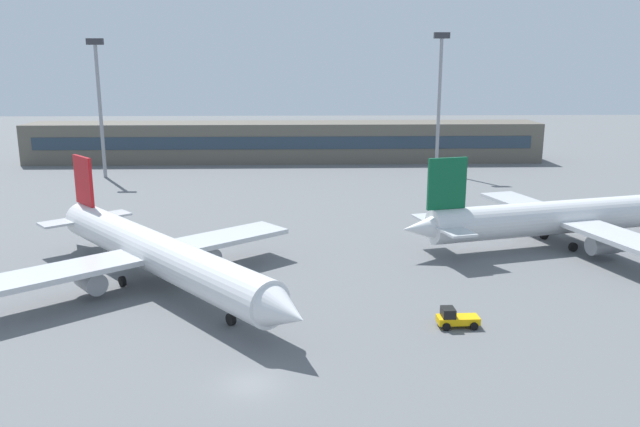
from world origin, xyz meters
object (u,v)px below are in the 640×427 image
airplane_near (157,253)px  floodlight_tower_east (99,99)px  airplane_mid (577,216)px  floodlight_tower_west (439,94)px  baggage_tug_yellow (455,318)px

airplane_near → floodlight_tower_east: (-24.66, 64.89, 12.04)m
floodlight_tower_east → airplane_mid: bearing=-34.3°
airplane_near → floodlight_tower_west: size_ratio=1.33×
baggage_tug_yellow → floodlight_tower_east: 93.66m
airplane_mid → baggage_tug_yellow: airplane_mid is taller
airplane_near → baggage_tug_yellow: airplane_near is taller
airplane_mid → floodlight_tower_east: size_ratio=1.73×
airplane_near → floodlight_tower_west: floodlight_tower_west is taller
baggage_tug_yellow → floodlight_tower_east: bearing=124.7°
airplane_mid → baggage_tug_yellow: size_ratio=12.87×
baggage_tug_yellow → airplane_mid: bearing=49.9°
airplane_near → airplane_mid: size_ratio=0.81×
airplane_mid → floodlight_tower_east: bearing=145.7°
floodlight_tower_west → floodlight_tower_east: bearing=-176.7°
baggage_tug_yellow → airplane_near: bearing=158.2°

